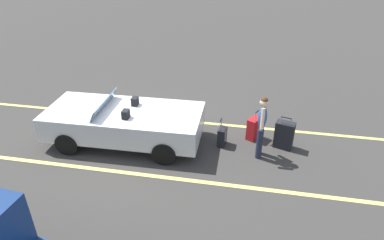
{
  "coord_description": "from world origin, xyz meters",
  "views": [
    {
      "loc": [
        -3.2,
        7.31,
        5.05
      ],
      "look_at": [
        -1.8,
        -0.17,
        0.75
      ],
      "focal_mm": 31.48,
      "sensor_mm": 36.0,
      "label": 1
    }
  ],
  "objects_px": {
    "suitcase_medium_bright": "(253,128)",
    "traveler_person": "(262,124)",
    "convertible_car": "(117,122)",
    "suitcase_large_black": "(284,135)",
    "suitcase_small_carryon": "(222,136)"
  },
  "relations": [
    {
      "from": "suitcase_large_black",
      "to": "suitcase_medium_bright",
      "type": "relative_size",
      "value": 1.07
    },
    {
      "from": "suitcase_medium_bright",
      "to": "traveler_person",
      "type": "relative_size",
      "value": 0.53
    },
    {
      "from": "convertible_car",
      "to": "suitcase_medium_bright",
      "type": "height_order",
      "value": "convertible_car"
    },
    {
      "from": "suitcase_medium_bright",
      "to": "suitcase_small_carryon",
      "type": "height_order",
      "value": "suitcase_medium_bright"
    },
    {
      "from": "traveler_person",
      "to": "suitcase_small_carryon",
      "type": "bearing_deg",
      "value": -17.71
    },
    {
      "from": "suitcase_medium_bright",
      "to": "suitcase_small_carryon",
      "type": "distance_m",
      "value": 0.94
    },
    {
      "from": "convertible_car",
      "to": "traveler_person",
      "type": "xyz_separation_m",
      "value": [
        -3.77,
        0.01,
        0.34
      ]
    },
    {
      "from": "suitcase_small_carryon",
      "to": "traveler_person",
      "type": "bearing_deg",
      "value": -11.31
    },
    {
      "from": "convertible_car",
      "to": "traveler_person",
      "type": "height_order",
      "value": "traveler_person"
    },
    {
      "from": "suitcase_large_black",
      "to": "suitcase_small_carryon",
      "type": "xyz_separation_m",
      "value": [
        1.61,
        0.19,
        -0.12
      ]
    },
    {
      "from": "convertible_car",
      "to": "suitcase_large_black",
      "type": "bearing_deg",
      "value": -174.59
    },
    {
      "from": "suitcase_small_carryon",
      "to": "suitcase_large_black",
      "type": "bearing_deg",
      "value": 13.88
    },
    {
      "from": "convertible_car",
      "to": "suitcase_small_carryon",
      "type": "xyz_separation_m",
      "value": [
        -2.8,
        -0.31,
        -0.34
      ]
    },
    {
      "from": "convertible_car",
      "to": "suitcase_large_black",
      "type": "relative_size",
      "value": 4.44
    },
    {
      "from": "convertible_car",
      "to": "suitcase_small_carryon",
      "type": "distance_m",
      "value": 2.84
    }
  ]
}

